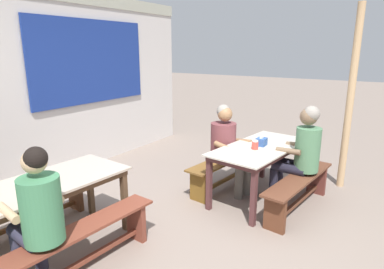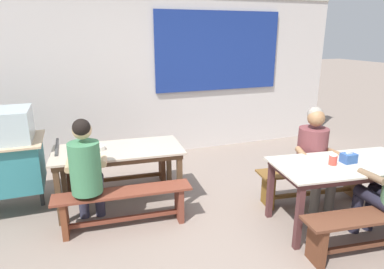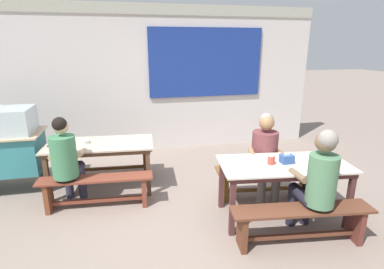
{
  "view_description": "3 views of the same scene",
  "coord_description": "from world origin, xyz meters",
  "views": [
    {
      "loc": [
        -2.82,
        -1.64,
        1.96
      ],
      "look_at": [
        0.36,
        0.4,
        0.97
      ],
      "focal_mm": 30.76,
      "sensor_mm": 36.0,
      "label": 1
    },
    {
      "loc": [
        -1.57,
        -2.73,
        2.05
      ],
      "look_at": [
        -0.23,
        0.91,
        0.87
      ],
      "focal_mm": 31.36,
      "sensor_mm": 36.0,
      "label": 2
    },
    {
      "loc": [
        -0.73,
        -3.22,
        2.09
      ],
      "look_at": [
        0.13,
        0.5,
        0.95
      ],
      "focal_mm": 28.2,
      "sensor_mm": 36.0,
      "label": 3
    }
  ],
  "objects": [
    {
      "name": "tissue_box",
      "position": [
        1.15,
        -0.18,
        0.78
      ],
      "size": [
        0.15,
        0.12,
        0.12
      ],
      "color": "#31569A",
      "rests_on": "dining_table_near"
    },
    {
      "name": "condiment_jar",
      "position": [
        0.94,
        -0.17,
        0.78
      ],
      "size": [
        0.08,
        0.08,
        0.12
      ],
      "color": "#DC4438",
      "rests_on": "dining_table_near"
    },
    {
      "name": "dining_table_far",
      "position": [
        -1.1,
        1.11,
        0.65
      ],
      "size": [
        1.57,
        0.84,
        0.73
      ],
      "color": "#BEAE9A",
      "rests_on": "ground_plane"
    },
    {
      "name": "bench_near_front",
      "position": [
        1.05,
        -0.73,
        0.29
      ],
      "size": [
        1.54,
        0.47,
        0.43
      ],
      "color": "brown",
      "rests_on": "ground_plane"
    },
    {
      "name": "bench_far_front",
      "position": [
        -1.14,
        0.56,
        0.29
      ],
      "size": [
        1.48,
        0.38,
        0.43
      ],
      "color": "brown",
      "rests_on": "ground_plane"
    },
    {
      "name": "bench_far_back",
      "position": [
        -1.05,
        1.66,
        0.3
      ],
      "size": [
        1.51,
        0.39,
        0.43
      ],
      "color": "brown",
      "rests_on": "ground_plane"
    },
    {
      "name": "bench_near_back",
      "position": [
        1.18,
        0.36,
        0.29
      ],
      "size": [
        1.46,
        0.48,
        0.43
      ],
      "color": "brown",
      "rests_on": "ground_plane"
    },
    {
      "name": "backdrop_wall",
      "position": [
        0.04,
        2.81,
        1.48
      ],
      "size": [
        6.41,
        0.23,
        2.82
      ],
      "color": "silver",
      "rests_on": "ground_plane"
    },
    {
      "name": "person_right_near_table",
      "position": [
        1.11,
        0.3,
        0.69
      ],
      "size": [
        0.52,
        0.61,
        1.22
      ],
      "color": "#605A52",
      "rests_on": "ground_plane"
    },
    {
      "name": "person_near_front",
      "position": [
        1.23,
        -0.67,
        0.73
      ],
      "size": [
        0.43,
        0.58,
        1.3
      ],
      "color": "#211F2D",
      "rests_on": "ground_plane"
    },
    {
      "name": "ground_plane",
      "position": [
        0.0,
        0.0,
        0.0
      ],
      "size": [
        40.0,
        40.0,
        0.0
      ],
      "primitive_type": "plane",
      "color": "gray"
    },
    {
      "name": "dining_table_near",
      "position": [
        1.11,
        -0.18,
        0.65
      ],
      "size": [
        1.63,
        0.93,
        0.73
      ],
      "color": "beige",
      "rests_on": "ground_plane"
    },
    {
      "name": "soup_bowl",
      "position": [
        -1.31,
        1.15,
        0.75
      ],
      "size": [
        0.14,
        0.14,
        0.05
      ],
      "primitive_type": "cylinder",
      "color": "silver",
      "rests_on": "dining_table_far"
    },
    {
      "name": "person_left_back_turned",
      "position": [
        -1.49,
        0.66,
        0.7
      ],
      "size": [
        0.46,
        0.56,
        1.26
      ],
      "color": "#333347",
      "rests_on": "ground_plane"
    }
  ]
}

